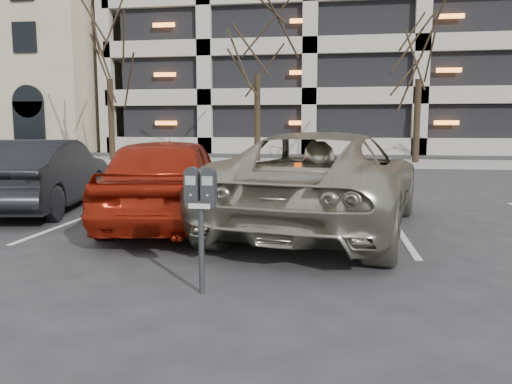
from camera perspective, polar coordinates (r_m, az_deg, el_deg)
ground at (r=6.82m, az=5.94°, el=-6.74°), size 140.00×140.00×0.00m
sidewalk at (r=22.67m, az=7.69°, el=3.34°), size 80.00×4.00×0.12m
stall_lines at (r=9.21m, az=-2.18°, el=-2.94°), size 16.90×5.20×0.00m
parking_garage at (r=42.79m, az=25.30°, el=17.00°), size 52.00×20.00×19.00m
tree_a at (r=25.25m, az=-16.59°, el=17.66°), size 3.81×3.81×8.67m
tree_b at (r=23.33m, az=0.15°, el=19.29°), size 3.92×3.92×8.92m
tree_c at (r=23.31m, az=18.33°, el=17.66°), size 3.61×3.61×8.22m
parking_meter at (r=4.94m, az=-6.35°, el=-0.85°), size 0.32×0.14×1.25m
suv_silver at (r=8.24m, az=7.91°, el=1.31°), size 3.71×6.13×1.60m
car_red at (r=8.67m, az=-9.95°, el=1.40°), size 2.50×4.74×1.54m
car_dark at (r=10.84m, az=-23.11°, el=1.79°), size 2.26×4.51×1.42m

